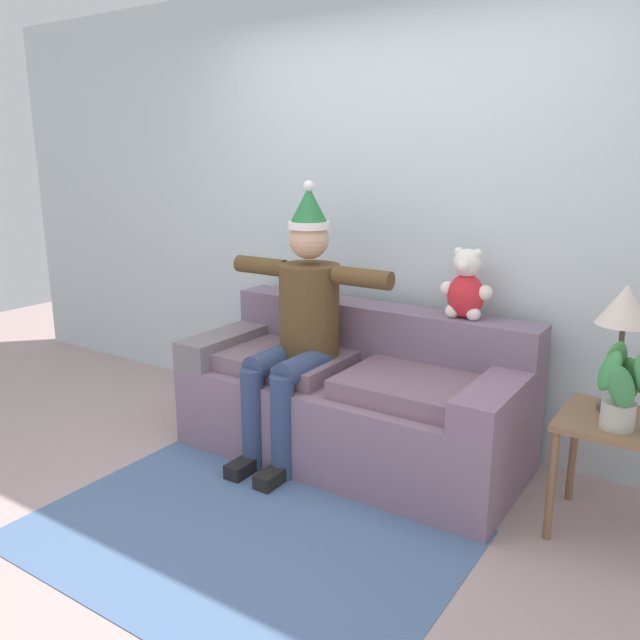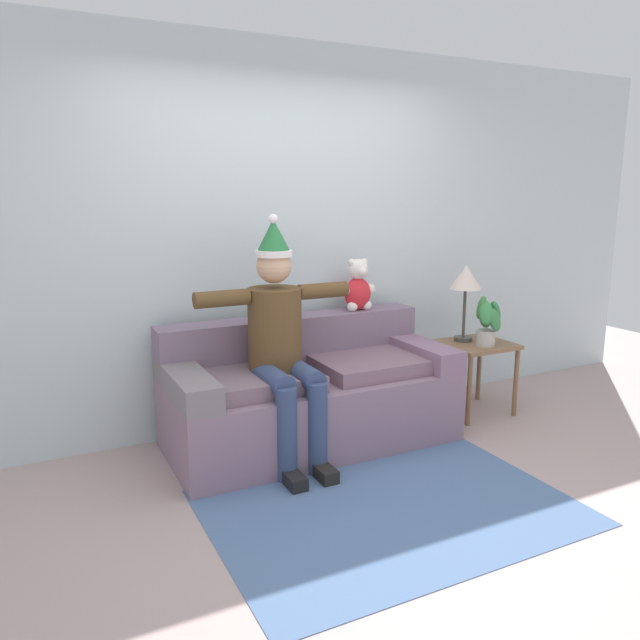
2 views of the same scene
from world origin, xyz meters
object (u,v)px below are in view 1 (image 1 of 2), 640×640
table_lamp (625,311)px  potted_plant (622,387)px  couch (355,398)px  person_seated (299,320)px  teddy_bear (466,287)px  side_table (620,439)px

table_lamp → potted_plant: (0.05, -0.21, -0.28)m
couch → person_seated: bearing=-149.4°
person_seated → table_lamp: (1.61, 0.20, 0.23)m
teddy_bear → side_table: 1.07m
table_lamp → teddy_bear: bearing=164.8°
couch → person_seated: person_seated is taller
teddy_bear → potted_plant: 1.00m
side_table → table_lamp: bearing=119.2°
teddy_bear → side_table: (0.87, -0.32, -0.54)m
couch → potted_plant: bearing=-6.8°
couch → side_table: bearing=-2.2°
person_seated → side_table: size_ratio=2.80×
couch → potted_plant: (1.39, -0.17, 0.40)m
teddy_bear → potted_plant: (0.86, -0.43, -0.26)m
couch → table_lamp: bearing=1.7°
side_table → potted_plant: size_ratio=1.43×
couch → teddy_bear: teddy_bear is taller
side_table → potted_plant: potted_plant is taller
person_seated → side_table: person_seated is taller
teddy_bear → person_seated: bearing=-152.0°
person_seated → teddy_bear: 0.92m
person_seated → potted_plant: bearing=-0.2°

